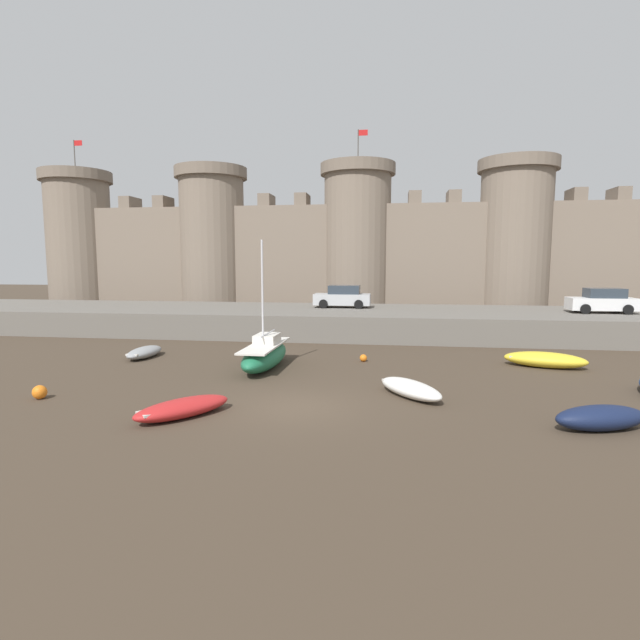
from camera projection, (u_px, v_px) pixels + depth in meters
name	position (u px, v px, depth m)	size (l,w,h in m)	color
ground_plane	(297.00, 407.00, 17.32)	(160.00, 160.00, 0.00)	#423528
quay_road	(346.00, 321.00, 35.30)	(67.34, 10.00, 1.65)	#666059
castle	(357.00, 248.00, 45.76)	(62.09, 6.75, 16.73)	#7A6B5B
rowboat_near_channel_left	(183.00, 407.00, 16.22)	(2.97, 3.34, 0.60)	red
rowboat_foreground_centre	(410.00, 388.00, 18.64)	(2.85, 3.27, 0.61)	silver
sailboat_near_channel_right	(265.00, 354.00, 23.59)	(1.66, 5.54, 6.02)	#1E6B47
rowboat_midflat_centre	(144.00, 352.00, 26.16)	(1.27, 2.93, 0.57)	gray
rowboat_foreground_left	(545.00, 359.00, 23.79)	(3.96, 2.40, 0.73)	yellow
rowboat_midflat_left	(601.00, 417.00, 14.95)	(3.08, 1.86, 0.76)	#141E3D
mooring_buoy_mid_mud	(40.00, 392.00, 18.33)	(0.51, 0.51, 0.51)	orange
mooring_buoy_off_centre	(363.00, 358.00, 25.15)	(0.37, 0.37, 0.37)	orange
car_quay_centre_east	(602.00, 301.00, 32.66)	(4.11, 1.90, 1.62)	silver
car_quay_centre_west	(343.00, 297.00, 36.50)	(4.11, 1.90, 1.62)	#B2B5B7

